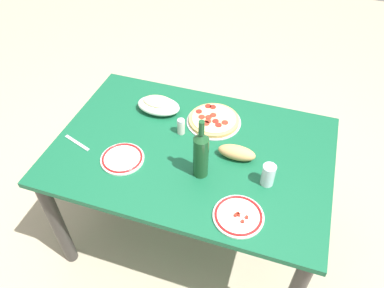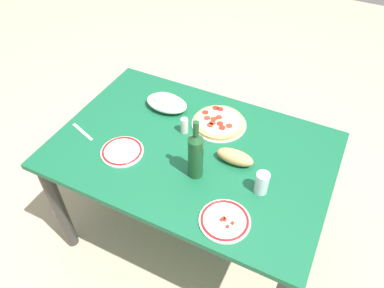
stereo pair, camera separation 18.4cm
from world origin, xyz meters
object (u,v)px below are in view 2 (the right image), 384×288
object	(u,v)px
dining_table	(192,164)
wine_bottle	(196,154)
water_glass	(262,183)
spice_shaker	(184,126)
pepperoni_pizza	(219,122)
side_plate_far	(122,151)
baked_pasta_dish	(167,102)
bread_loaf	(235,157)
side_plate_near	(225,220)

from	to	relation	value
dining_table	wine_bottle	bearing A→B (deg)	-58.03
dining_table	water_glass	bearing A→B (deg)	-14.71
dining_table	spice_shaker	distance (m)	0.20
pepperoni_pizza	wine_bottle	xyz separation A→B (m)	(0.04, -0.37, 0.12)
water_glass	side_plate_far	bearing A→B (deg)	-173.71
baked_pasta_dish	spice_shaker	bearing A→B (deg)	-36.16
baked_pasta_dish	water_glass	xyz separation A→B (m)	(0.66, -0.32, 0.01)
bread_loaf	water_glass	bearing A→B (deg)	-33.21
side_plate_far	spice_shaker	distance (m)	0.34
pepperoni_pizza	bread_loaf	world-z (taller)	bread_loaf
baked_pasta_dish	bread_loaf	xyz separation A→B (m)	(0.49, -0.21, -0.01)
side_plate_near	wine_bottle	bearing A→B (deg)	140.93
wine_bottle	water_glass	size ratio (longest dim) A/B	2.91
pepperoni_pizza	side_plate_far	size ratio (longest dim) A/B	1.38
dining_table	side_plate_near	distance (m)	0.47
baked_pasta_dish	side_plate_near	world-z (taller)	baked_pasta_dish
wine_bottle	spice_shaker	bearing A→B (deg)	127.35
water_glass	baked_pasta_dish	bearing A→B (deg)	153.84
spice_shaker	baked_pasta_dish	bearing A→B (deg)	143.84
pepperoni_pizza	wine_bottle	size ratio (longest dim) A/B	0.91
baked_pasta_dish	bread_loaf	world-z (taller)	baked_pasta_dish
wine_bottle	bread_loaf	xyz separation A→B (m)	(0.14, 0.15, -0.10)
dining_table	side_plate_near	world-z (taller)	side_plate_near
wine_bottle	side_plate_near	world-z (taller)	wine_bottle
baked_pasta_dish	side_plate_near	distance (m)	0.80
dining_table	wine_bottle	xyz separation A→B (m)	(0.09, -0.14, 0.25)
pepperoni_pizza	bread_loaf	bearing A→B (deg)	-50.92
baked_pasta_dish	side_plate_far	distance (m)	0.40
wine_bottle	side_plate_near	size ratio (longest dim) A/B	1.48
bread_loaf	side_plate_far	bearing A→B (deg)	-160.28
baked_pasta_dish	wine_bottle	distance (m)	0.52
pepperoni_pizza	side_plate_far	xyz separation A→B (m)	(-0.34, -0.40, -0.01)
baked_pasta_dish	bread_loaf	bearing A→B (deg)	-23.51
baked_pasta_dish	spice_shaker	world-z (taller)	spice_shaker
pepperoni_pizza	side_plate_near	size ratio (longest dim) A/B	1.34
side_plate_far	bread_loaf	bearing A→B (deg)	19.72
side_plate_far	water_glass	bearing A→B (deg)	6.29
wine_bottle	spice_shaker	distance (m)	0.31
baked_pasta_dish	spice_shaker	size ratio (longest dim) A/B	2.76
pepperoni_pizza	spice_shaker	world-z (taller)	spice_shaker
pepperoni_pizza	baked_pasta_dish	bearing A→B (deg)	-179.42
wine_bottle	bread_loaf	distance (m)	0.22
baked_pasta_dish	dining_table	bearing A→B (deg)	-39.63
side_plate_near	water_glass	bearing A→B (deg)	70.26
dining_table	bread_loaf	size ratio (longest dim) A/B	7.48
bread_loaf	spice_shaker	bearing A→B (deg)	164.98
water_glass	side_plate_near	bearing A→B (deg)	-109.74
pepperoni_pizza	spice_shaker	distance (m)	0.19
baked_pasta_dish	side_plate_far	xyz separation A→B (m)	(-0.03, -0.40, -0.03)
baked_pasta_dish	side_plate_far	size ratio (longest dim) A/B	1.14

